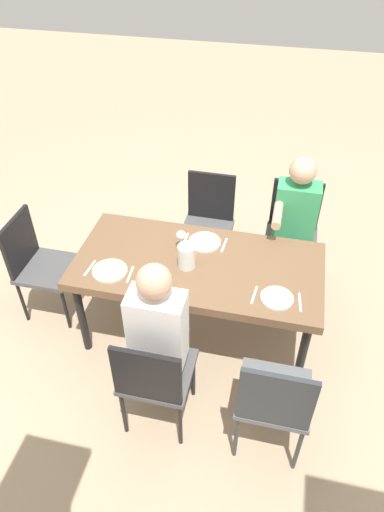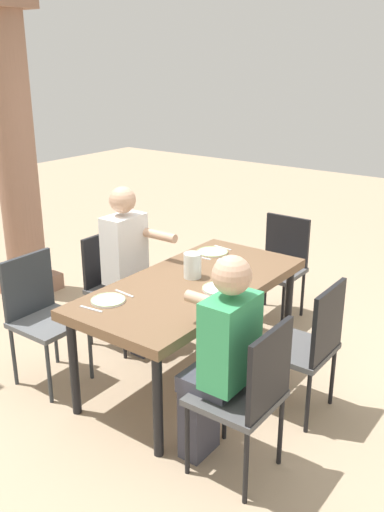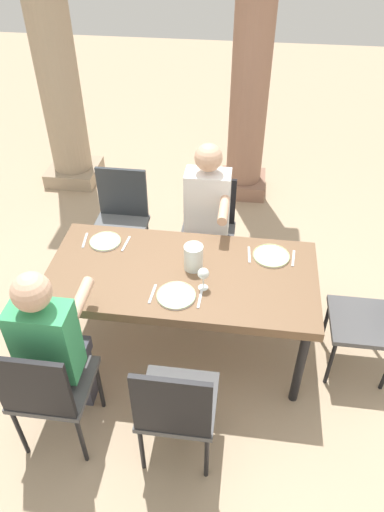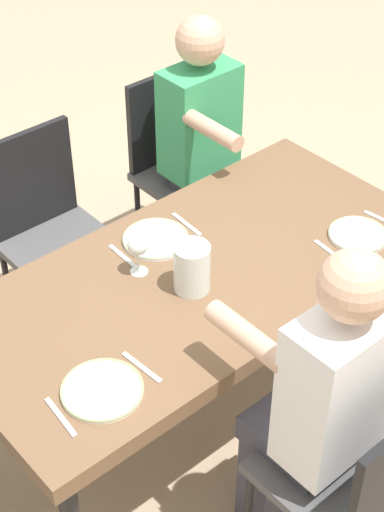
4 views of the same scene
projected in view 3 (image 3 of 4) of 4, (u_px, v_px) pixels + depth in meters
ground_plane at (183, 346)px, 3.64m from camera, size 16.00×16.00×0.00m
dining_table at (182, 279)px, 3.20m from camera, size 1.79×0.86×0.75m
chair_west_north at (121, 217)px, 4.01m from camera, size 0.44×0.44×0.93m
chair_west_south at (47, 388)px, 2.71m from camera, size 0.44×0.44×0.94m
chair_mid_north at (208, 225)px, 3.94m from camera, size 0.44×0.44×0.90m
chair_mid_south at (176, 406)px, 2.64m from camera, size 0.44×0.44×0.92m
chair_head_east at (378, 316)px, 3.18m from camera, size 0.44×0.44×0.91m
diner_woman_green at (54, 346)px, 2.76m from camera, size 0.35×0.49×1.29m
diner_man_white at (207, 221)px, 3.68m from camera, size 0.35×0.49×1.32m
stone_column_near at (51, 41)px, 4.59m from camera, size 0.55×0.55×3.07m
stone_column_centre at (251, 68)px, 4.50m from camera, size 0.49×0.49×2.73m
plate_0 at (105, 241)px, 3.39m from camera, size 0.22×0.22×0.02m
fork_0 at (85, 240)px, 3.41m from camera, size 0.04×0.17×0.01m
spoon_0 at (126, 244)px, 3.38m from camera, size 0.03×0.17×0.01m
plate_1 at (176, 295)px, 2.97m from camera, size 0.25×0.25×0.02m
wine_glass_1 at (203, 274)px, 2.97m from camera, size 0.07×0.07×0.16m
fork_1 at (152, 294)px, 2.99m from camera, size 0.03×0.17×0.01m
spoon_1 at (200, 298)px, 2.96m from camera, size 0.02×0.17×0.01m
plate_2 at (271, 256)px, 3.27m from camera, size 0.25×0.25×0.02m
fork_2 at (249, 255)px, 3.29m from camera, size 0.03×0.17×0.01m
spoon_2 at (293, 258)px, 3.26m from camera, size 0.03×0.17×0.01m
water_pitcher at (193, 258)px, 3.14m from camera, size 0.13×0.13×0.18m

